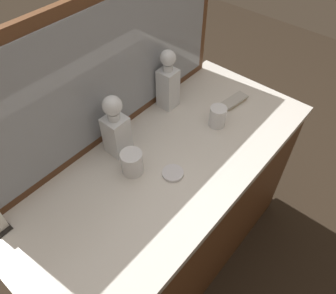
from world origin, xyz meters
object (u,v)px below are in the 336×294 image
at_px(crystal_tumbler_far_right, 132,163).
at_px(silver_brush_far_right, 234,101).
at_px(porcelain_dish, 173,173).
at_px(crystal_tumbler_far_left, 218,117).
at_px(crystal_decanter_far_left, 168,85).
at_px(crystal_decanter_right, 116,130).

distance_m(crystal_tumbler_far_right, silver_brush_far_right, 0.60).
height_order(silver_brush_far_right, porcelain_dish, silver_brush_far_right).
height_order(crystal_tumbler_far_left, silver_brush_far_right, crystal_tumbler_far_left).
bearing_deg(crystal_decanter_far_left, crystal_tumbler_far_right, -158.64).
distance_m(crystal_decanter_right, crystal_tumbler_far_left, 0.45).
height_order(crystal_decanter_far_left, crystal_tumbler_far_left, crystal_decanter_far_left).
xyz_separation_m(crystal_tumbler_far_right, porcelain_dish, (0.09, -0.13, -0.04)).
distance_m(crystal_decanter_far_left, porcelain_dish, 0.43).
xyz_separation_m(crystal_tumbler_far_left, silver_brush_far_right, (0.17, 0.02, -0.03)).
relative_size(crystal_decanter_right, crystal_tumbler_far_right, 2.80).
relative_size(crystal_decanter_right, crystal_tumbler_far_left, 2.93).
bearing_deg(crystal_decanter_right, silver_brush_far_right, -19.70).
relative_size(crystal_decanter_right, porcelain_dish, 3.28).
bearing_deg(silver_brush_far_right, crystal_tumbler_far_left, -173.24).
distance_m(crystal_decanter_right, crystal_tumbler_far_right, 0.14).
relative_size(silver_brush_far_right, porcelain_dish, 1.75).
height_order(crystal_tumbler_far_right, silver_brush_far_right, crystal_tumbler_far_right).
height_order(crystal_tumbler_far_left, crystal_tumbler_far_right, crystal_tumbler_far_right).
bearing_deg(silver_brush_far_right, crystal_tumbler_far_right, 172.62).
height_order(crystal_decanter_right, crystal_tumbler_far_left, crystal_decanter_right).
distance_m(crystal_decanter_far_left, crystal_decanter_right, 0.35).
height_order(crystal_decanter_far_left, silver_brush_far_right, crystal_decanter_far_left).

